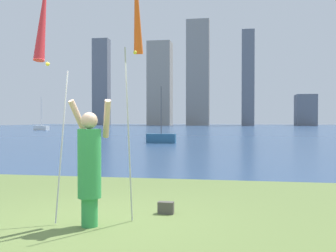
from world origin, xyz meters
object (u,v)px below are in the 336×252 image
object	(u,v)px
kite_flag_right	(136,11)
sailboat_2	(161,138)
person	(90,164)
sailboat_4	(41,128)
bag	(166,208)
kite_flag_left	(44,21)

from	to	relation	value
kite_flag_right	sailboat_2	size ratio (longest dim) A/B	1.11
person	sailboat_4	xyz separation A→B (m)	(-26.86, 49.92, -0.58)
bag	sailboat_2	world-z (taller)	sailboat_2
bag	sailboat_4	bearing A→B (deg)	119.67
kite_flag_right	sailboat_4	xyz separation A→B (m)	(-27.42, 49.21, -3.08)
kite_flag_left	sailboat_2	distance (m)	21.95
kite_flag_left	kite_flag_right	size ratio (longest dim) A/B	0.89
kite_flag_left	bag	world-z (taller)	kite_flag_left
person	kite_flag_left	world-z (taller)	kite_flag_left
sailboat_2	kite_flag_left	bearing A→B (deg)	-83.38
person	sailboat_2	xyz separation A→B (m)	(-3.06, 21.27, -0.61)
person	kite_flag_left	xyz separation A→B (m)	(-0.56, -0.36, 2.12)
kite_flag_left	sailboat_2	world-z (taller)	sailboat_2
sailboat_2	person	bearing A→B (deg)	-81.80
bag	sailboat_4	world-z (taller)	sailboat_4
person	bag	world-z (taller)	person
bag	sailboat_2	xyz separation A→B (m)	(-4.06, 20.26, 0.25)
kite_flag_left	sailboat_2	xyz separation A→B (m)	(-2.51, 21.63, -2.73)
sailboat_2	bag	bearing A→B (deg)	-78.66
sailboat_4	sailboat_2	bearing A→B (deg)	-50.29
kite_flag_left	bag	xyz separation A→B (m)	(1.55, 1.38, -2.98)
kite_flag_right	sailboat_4	bearing A→B (deg)	119.13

